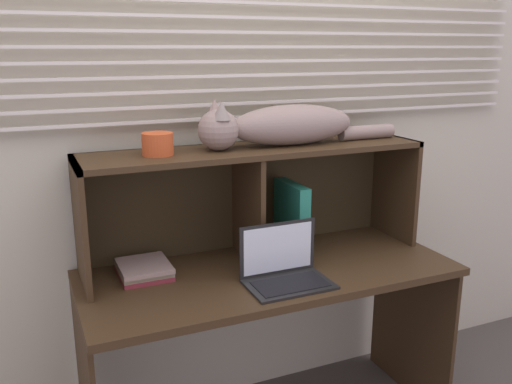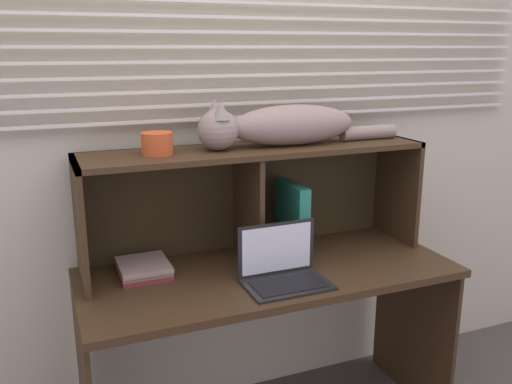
{
  "view_description": "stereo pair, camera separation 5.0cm",
  "coord_description": "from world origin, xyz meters",
  "px_view_note": "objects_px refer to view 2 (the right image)",
  "views": [
    {
      "loc": [
        -0.85,
        -1.61,
        1.58
      ],
      "look_at": [
        0.0,
        0.34,
        1.02
      ],
      "focal_mm": 38.42,
      "sensor_mm": 36.0,
      "label": 1
    },
    {
      "loc": [
        -0.8,
        -1.63,
        1.58
      ],
      "look_at": [
        0.0,
        0.34,
        1.02
      ],
      "focal_mm": 38.42,
      "sensor_mm": 36.0,
      "label": 2
    }
  ],
  "objects_px": {
    "binder_upright": "(292,218)",
    "book_stack": "(144,268)",
    "cat": "(280,126)",
    "laptop": "(284,270)",
    "small_basket": "(157,144)"
  },
  "relations": [
    {
      "from": "binder_upright",
      "to": "book_stack",
      "type": "height_order",
      "value": "binder_upright"
    },
    {
      "from": "cat",
      "to": "binder_upright",
      "type": "xyz_separation_m",
      "value": [
        0.06,
        0.0,
        -0.39
      ]
    },
    {
      "from": "laptop",
      "to": "book_stack",
      "type": "bearing_deg",
      "value": 150.53
    },
    {
      "from": "laptop",
      "to": "binder_upright",
      "type": "xyz_separation_m",
      "value": [
        0.16,
        0.27,
        0.1
      ]
    },
    {
      "from": "binder_upright",
      "to": "book_stack",
      "type": "distance_m",
      "value": 0.64
    },
    {
      "from": "book_stack",
      "to": "laptop",
      "type": "bearing_deg",
      "value": -29.47
    },
    {
      "from": "laptop",
      "to": "book_stack",
      "type": "height_order",
      "value": "laptop"
    },
    {
      "from": "cat",
      "to": "small_basket",
      "type": "xyz_separation_m",
      "value": [
        -0.5,
        0.0,
        -0.04
      ]
    },
    {
      "from": "book_stack",
      "to": "small_basket",
      "type": "xyz_separation_m",
      "value": [
        0.07,
        0.0,
        0.48
      ]
    },
    {
      "from": "cat",
      "to": "book_stack",
      "type": "bearing_deg",
      "value": -179.91
    },
    {
      "from": "cat",
      "to": "binder_upright",
      "type": "relative_size",
      "value": 2.91
    },
    {
      "from": "binder_upright",
      "to": "small_basket",
      "type": "distance_m",
      "value": 0.66
    },
    {
      "from": "small_basket",
      "to": "cat",
      "type": "bearing_deg",
      "value": -0.0
    },
    {
      "from": "cat",
      "to": "small_basket",
      "type": "height_order",
      "value": "cat"
    },
    {
      "from": "laptop",
      "to": "cat",
      "type": "bearing_deg",
      "value": 69.33
    }
  ]
}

